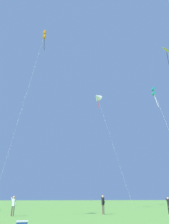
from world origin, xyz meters
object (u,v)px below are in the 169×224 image
object	(u,v)px
person_foreground_watcher	(169,204)
person_child_small	(13,204)
kite_yellow_diamond	(169,56)
kite_white_distant	(97,97)
kite_orange_box	(44,36)
person_in_blue_jacket	(103,203)
kite_teal_box	(154,93)

from	to	relation	value
person_foreground_watcher	person_child_small	bearing A→B (deg)	175.98
kite_yellow_diamond	person_child_small	size ratio (longest dim) A/B	17.16
kite_yellow_diamond	kite_white_distant	bearing A→B (deg)	118.84
kite_orange_box	person_foreground_watcher	size ratio (longest dim) A/B	18.42
person_in_blue_jacket	person_foreground_watcher	distance (m)	6.84
kite_teal_box	kite_orange_box	distance (m)	23.07
kite_orange_box	person_child_small	size ratio (longest dim) A/B	17.40
person_foreground_watcher	kite_teal_box	bearing A→B (deg)	43.69
kite_teal_box	person_child_small	distance (m)	20.30
person_child_small	person_in_blue_jacket	bearing A→B (deg)	2.35
kite_white_distant	person_foreground_watcher	xyz separation A→B (m)	(-0.50, -25.86, -24.61)
kite_yellow_diamond	kite_orange_box	size ratio (longest dim) A/B	0.99
kite_yellow_diamond	kite_teal_box	bearing A→B (deg)	-139.25
person_child_small	kite_orange_box	bearing A→B (deg)	80.86
kite_yellow_diamond	person_foreground_watcher	size ratio (longest dim) A/B	18.16
person_child_small	kite_white_distant	bearing A→B (deg)	57.03
kite_white_distant	kite_orange_box	distance (m)	21.50
person_in_blue_jacket	person_child_small	bearing A→B (deg)	-177.65
kite_white_distant	kite_orange_box	bearing A→B (deg)	-133.32
kite_yellow_diamond	person_child_small	distance (m)	37.38
kite_white_distant	person_child_small	bearing A→B (deg)	-122.97
person_in_blue_jacket	person_child_small	world-z (taller)	person_in_blue_jacket
person_foreground_watcher	person_child_small	xyz separation A→B (m)	(-15.57, 1.09, 0.06)
kite_white_distant	kite_yellow_diamond	world-z (taller)	kite_yellow_diamond
kite_orange_box	person_foreground_watcher	distance (m)	33.01
kite_white_distant	person_in_blue_jacket	size ratio (longest dim) A/B	14.68
kite_teal_box	person_foreground_watcher	bearing A→B (deg)	-136.31
kite_white_distant	person_in_blue_jacket	xyz separation A→B (m)	(-7.18, -24.40, -24.50)
kite_white_distant	kite_teal_box	xyz separation A→B (m)	(-0.44, -25.81, -11.63)
kite_white_distant	kite_yellow_diamond	xyz separation A→B (m)	(9.50, -17.24, 1.66)
person_foreground_watcher	kite_yellow_diamond	bearing A→B (deg)	40.77
kite_white_distant	kite_yellow_diamond	bearing A→B (deg)	-61.16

